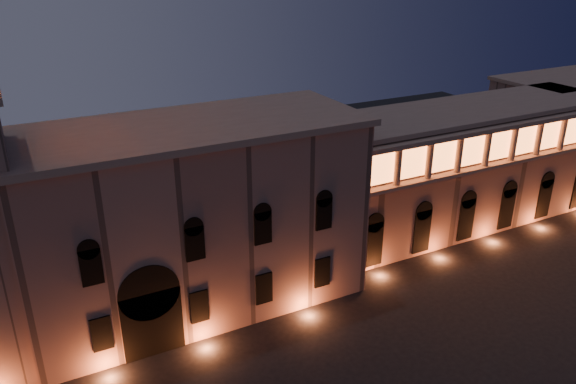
% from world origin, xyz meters
% --- Properties ---
extents(government_building, '(30.80, 12.80, 17.60)m').
position_xyz_m(government_building, '(-2.08, 21.93, 8.77)').
color(government_building, '#826055').
rests_on(government_building, ground).
extents(colonnade_wing, '(40.60, 11.50, 14.50)m').
position_xyz_m(colonnade_wing, '(32.00, 23.92, 7.33)').
color(colonnade_wing, '#7D5B50').
rests_on(colonnade_wing, ground).
extents(secondary_building, '(20.00, 12.00, 14.00)m').
position_xyz_m(secondary_building, '(58.00, 30.00, 7.00)').
color(secondary_building, '#7D5B50').
rests_on(secondary_building, ground).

